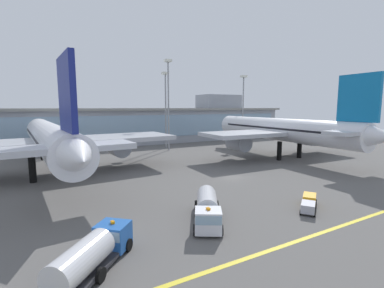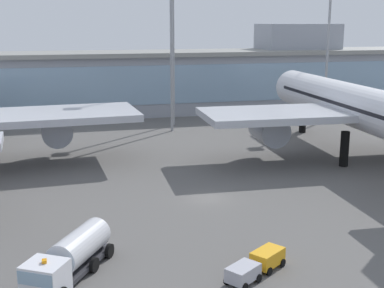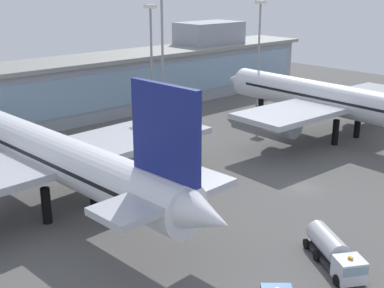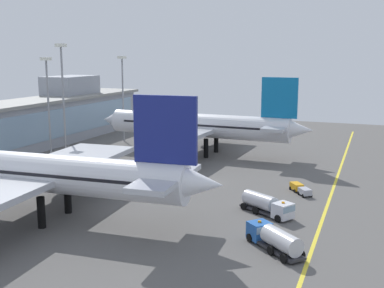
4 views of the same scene
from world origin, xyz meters
The scene contains 8 objects.
ground_plane centered at (0.00, 0.00, 0.00)m, with size 180.00×180.00×0.00m, color #5B5956.
terminal_building centered at (1.83, 53.20, 6.57)m, with size 120.48×14.00×17.35m.
airliner_near_right centered at (23.37, 10.85, 6.80)m, with size 41.37×53.62×18.60m.
baggage_tug_near centered at (-1.19, -16.94, 0.79)m, with size 5.44×4.52×1.40m.
service_truck_far centered at (-14.21, -14.12, 1.51)m, with size 6.75×9.00×2.90m.
apron_light_mast_west centered at (32.15, 36.14, 15.16)m, with size 1.80×1.80×23.08m.
apron_light_mast_centre centered at (3.51, 34.47, 16.62)m, with size 1.80×1.80×25.74m.
apron_light_mast_east centered at (4.89, 39.54, 15.06)m, with size 1.80×1.80×22.90m.
Camera 2 is at (-14.05, -49.22, 17.66)m, focal length 48.97 mm.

